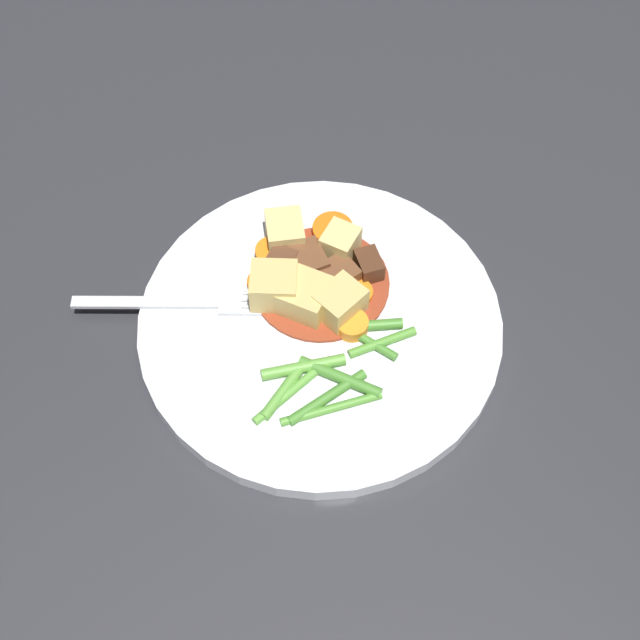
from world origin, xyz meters
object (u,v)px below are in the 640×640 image
at_px(carrot_slice_5, 297,282).
at_px(potato_chunk_3, 340,304).
at_px(carrot_slice_3, 263,284).
at_px(potato_chunk_0, 274,287).
at_px(carrot_slice_0, 273,255).
at_px(carrot_slice_2, 352,325).
at_px(meat_chunk_2, 281,266).
at_px(carrot_slice_1, 333,231).
at_px(dinner_plate, 320,325).
at_px(meat_chunk_0, 337,276).
at_px(meat_chunk_1, 369,266).
at_px(carrot_slice_4, 357,294).
at_px(potato_chunk_2, 340,244).
at_px(meat_chunk_3, 309,262).
at_px(potato_chunk_4, 284,235).
at_px(fork, 192,303).
at_px(potato_chunk_1, 304,296).

distance_m(carrot_slice_5, potato_chunk_3, 0.04).
relative_size(carrot_slice_3, potato_chunk_0, 0.71).
xyz_separation_m(carrot_slice_0, carrot_slice_2, (-0.08, -0.03, -0.00)).
bearing_deg(meat_chunk_2, carrot_slice_1, -67.88).
bearing_deg(dinner_plate, carrot_slice_2, -129.94).
height_order(carrot_slice_2, meat_chunk_0, meat_chunk_0).
xyz_separation_m(carrot_slice_0, meat_chunk_1, (-0.04, -0.07, 0.00)).
height_order(carrot_slice_4, meat_chunk_1, meat_chunk_1).
relative_size(carrot_slice_1, potato_chunk_2, 1.21).
xyz_separation_m(carrot_slice_0, meat_chunk_2, (-0.02, -0.00, 0.00)).
bearing_deg(potato_chunk_3, carrot_slice_3, 46.01).
height_order(carrot_slice_5, meat_chunk_3, meat_chunk_3).
height_order(potato_chunk_0, meat_chunk_0, potato_chunk_0).
distance_m(potato_chunk_2, potato_chunk_4, 0.05).
height_order(carrot_slice_0, potato_chunk_0, potato_chunk_0).
bearing_deg(carrot_slice_5, potato_chunk_2, -68.42).
bearing_deg(carrot_slice_4, carrot_slice_2, 150.34).
bearing_deg(carrot_slice_2, carrot_slice_4, -29.66).
xyz_separation_m(potato_chunk_3, meat_chunk_2, (0.05, 0.03, -0.00)).
height_order(dinner_plate, carrot_slice_3, carrot_slice_3).
bearing_deg(fork, dinner_plate, -119.65).
relative_size(carrot_slice_5, meat_chunk_3, 0.98).
xyz_separation_m(carrot_slice_0, fork, (-0.02, 0.07, -0.01)).
height_order(potato_chunk_3, fork, potato_chunk_3).
distance_m(carrot_slice_2, potato_chunk_0, 0.07).
distance_m(potato_chunk_3, meat_chunk_2, 0.06).
xyz_separation_m(potato_chunk_0, meat_chunk_3, (0.02, -0.03, -0.00)).
bearing_deg(carrot_slice_4, potato_chunk_2, -3.79).
bearing_deg(carrot_slice_2, meat_chunk_1, -36.17).
bearing_deg(carrot_slice_0, meat_chunk_0, -134.75).
distance_m(carrot_slice_2, potato_chunk_1, 0.04).
distance_m(potato_chunk_2, meat_chunk_2, 0.05).
height_order(carrot_slice_5, potato_chunk_3, potato_chunk_3).
distance_m(carrot_slice_0, carrot_slice_1, 0.05).
distance_m(potato_chunk_3, meat_chunk_3, 0.05).
bearing_deg(carrot_slice_2, meat_chunk_2, 25.95).
distance_m(carrot_slice_1, meat_chunk_2, 0.06).
distance_m(potato_chunk_1, potato_chunk_3, 0.03).
height_order(potato_chunk_1, potato_chunk_4, potato_chunk_4).
bearing_deg(potato_chunk_1, carrot_slice_2, -141.72).
bearing_deg(carrot_slice_1, meat_chunk_2, 112.12).
relative_size(potato_chunk_1, potato_chunk_2, 1.40).
relative_size(carrot_slice_0, potato_chunk_4, 0.82).
bearing_deg(potato_chunk_1, potato_chunk_3, -126.15).
bearing_deg(potato_chunk_4, fork, 107.32).
xyz_separation_m(dinner_plate, potato_chunk_4, (0.08, 0.00, 0.02)).
xyz_separation_m(carrot_slice_2, potato_chunk_1, (0.03, 0.03, 0.01)).
height_order(dinner_plate, carrot_slice_1, carrot_slice_1).
relative_size(dinner_plate, potato_chunk_1, 7.36).
height_order(carrot_slice_1, carrot_slice_2, same).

